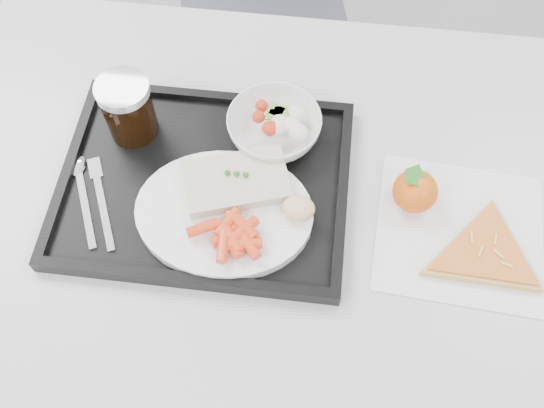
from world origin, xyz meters
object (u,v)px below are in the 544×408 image
at_px(table, 287,218).
at_px(tangerine, 415,191).
at_px(tray, 205,184).
at_px(pizza_slice, 485,254).
at_px(salad_bowl, 274,127).
at_px(dinner_plate, 224,213).
at_px(cola_glass, 128,108).

distance_m(table, tangerine, 0.22).
distance_m(tray, pizza_slice, 0.44).
height_order(salad_bowl, tangerine, tangerine).
bearing_deg(pizza_slice, dinner_plate, 177.83).
bearing_deg(dinner_plate, cola_glass, 140.32).
relative_size(tray, pizza_slice, 1.62).
distance_m(table, salad_bowl, 0.15).
distance_m(dinner_plate, salad_bowl, 0.17).
relative_size(table, pizza_slice, 4.31).
distance_m(tray, cola_glass, 0.17).
bearing_deg(cola_glass, tray, -33.45).
relative_size(tray, cola_glass, 4.17).
xyz_separation_m(table, salad_bowl, (-0.04, 0.11, 0.11)).
distance_m(salad_bowl, cola_glass, 0.23).
distance_m(cola_glass, pizza_slice, 0.59).
relative_size(dinner_plate, pizza_slice, 0.97).
relative_size(salad_bowl, cola_glass, 1.41).
height_order(table, tray, tray).
bearing_deg(salad_bowl, tray, -134.19).
distance_m(dinner_plate, pizza_slice, 0.39).
xyz_separation_m(cola_glass, tangerine, (0.46, -0.08, -0.04)).
height_order(table, pizza_slice, pizza_slice).
bearing_deg(pizza_slice, tray, 170.65).
bearing_deg(tangerine, salad_bowl, 157.93).
xyz_separation_m(salad_bowl, cola_glass, (-0.23, -0.01, 0.03)).
bearing_deg(pizza_slice, table, 167.62).
bearing_deg(pizza_slice, cola_glass, 164.32).
bearing_deg(salad_bowl, table, -71.74).
bearing_deg(salad_bowl, tangerine, -22.07).
relative_size(table, tray, 2.67).
bearing_deg(dinner_plate, tray, 126.03).
bearing_deg(cola_glass, tangerine, -9.65).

